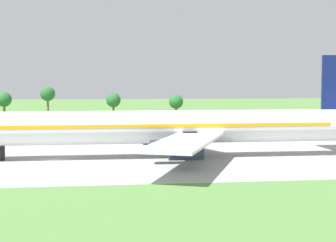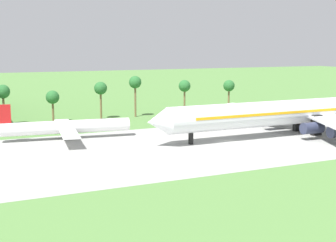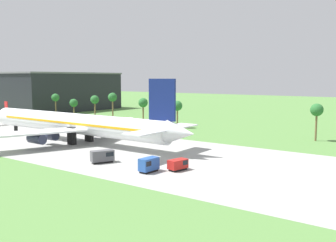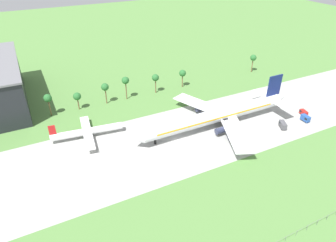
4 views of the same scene
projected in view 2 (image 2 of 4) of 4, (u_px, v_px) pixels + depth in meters
ground_plane at (227, 142)px, 100.39m from camera, size 600.00×600.00×0.00m
taxiway_strip at (227, 142)px, 100.39m from camera, size 320.00×44.00×0.02m
jet_airliner at (302, 112)px, 108.80m from camera, size 77.12×53.17×17.66m
regional_aircraft at (66, 127)px, 102.66m from camera, size 28.24×25.52×8.16m
palm_tree_row at (161, 87)px, 138.04m from camera, size 118.98×3.60×11.86m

